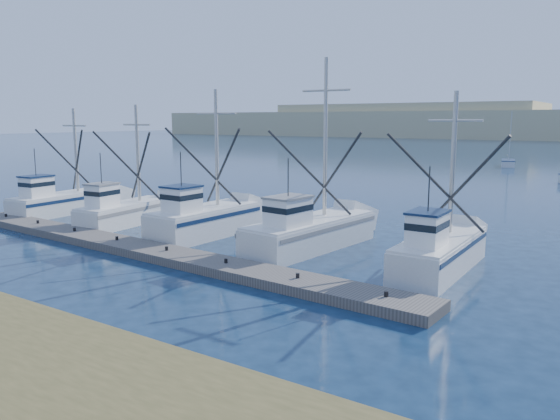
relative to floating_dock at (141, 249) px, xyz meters
The scene contains 4 objects.
ground 11.61m from the floating_dock, 28.18° to the right, with size 500.00×500.00×0.00m, color #0C2037.
floating_dock is the anchor object (origin of this frame).
trawler_fleet 5.14m from the floating_dock, 83.94° to the left, with size 30.83×9.05×10.18m.
sailboat_far 67.21m from the floating_dock, 85.78° to the left, with size 2.84×5.70×8.10m.
Camera 1 is at (11.16, -13.64, 6.90)m, focal length 35.00 mm.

